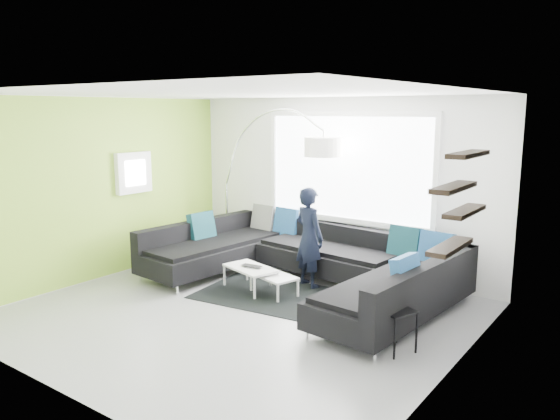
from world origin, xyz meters
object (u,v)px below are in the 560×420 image
object	(u,v)px
side_table	(396,330)
laptop	(250,267)
arc_lamp	(226,184)
coffee_table	(262,281)
person	(309,237)
sectional_sofa	(295,264)

from	to	relation	value
side_table	laptop	world-z (taller)	side_table
arc_lamp	laptop	size ratio (longest dim) A/B	7.89
side_table	arc_lamp	bearing A→B (deg)	155.11
coffee_table	arc_lamp	size ratio (longest dim) A/B	0.40
person	laptop	xyz separation A→B (m)	(-0.58, -0.68, -0.39)
sectional_sofa	coffee_table	distance (m)	0.53
side_table	laptop	xyz separation A→B (m)	(-2.57, 0.64, 0.12)
sectional_sofa	arc_lamp	distance (m)	2.47
sectional_sofa	arc_lamp	bearing A→B (deg)	161.72
person	coffee_table	bearing A→B (deg)	77.33
arc_lamp	side_table	bearing A→B (deg)	-15.69
coffee_table	sectional_sofa	bearing A→B (deg)	55.88
sectional_sofa	laptop	distance (m)	0.65
arc_lamp	person	distance (m)	2.28
coffee_table	arc_lamp	bearing A→B (deg)	160.24
sectional_sofa	side_table	xyz separation A→B (m)	(2.02, -1.00, -0.17)
person	laptop	size ratio (longest dim) A/B	4.49
coffee_table	laptop	xyz separation A→B (m)	(-0.18, -0.05, 0.18)
person	laptop	distance (m)	0.98
coffee_table	arc_lamp	distance (m)	2.41
arc_lamp	person	world-z (taller)	arc_lamp
side_table	person	bearing A→B (deg)	146.33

